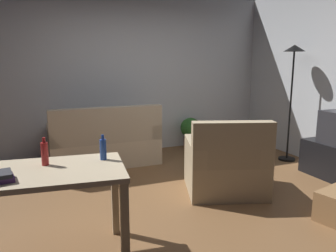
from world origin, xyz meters
TOP-DOWN VIEW (x-y plane):
  - ground_plane at (0.00, 0.00)m, footprint 5.20×4.40m
  - wall_rear at (0.00, 2.20)m, footprint 5.20×0.10m
  - couch at (-0.51, 1.59)m, footprint 1.62×0.84m
  - torchiere_lamp at (2.25, 0.69)m, footprint 0.32×0.32m
  - desk at (-1.43, -0.78)m, footprint 1.27×0.83m
  - potted_plant at (1.11, 1.90)m, footprint 0.36×0.36m
  - armchair at (0.61, -0.08)m, footprint 1.13×1.09m
  - bottle_red at (-1.41, -0.66)m, footprint 0.06×0.06m
  - bottle_blue at (-0.96, -0.68)m, footprint 0.05×0.05m
  - book_stack at (-1.71, -0.92)m, footprint 0.20×0.19m

SIDE VIEW (x-z plane):
  - ground_plane at x=0.00m, z-range -0.02..0.00m
  - couch at x=-0.51m, z-range -0.15..0.77m
  - armchair at x=0.61m, z-range -0.14..0.78m
  - potted_plant at x=1.11m, z-range 0.05..0.62m
  - desk at x=-1.43m, z-range 0.27..1.03m
  - book_stack at x=-1.71m, z-range 0.76..0.82m
  - bottle_blue at x=-0.96m, z-range 0.74..0.95m
  - bottle_red at x=-1.41m, z-range 0.74..0.97m
  - wall_rear at x=0.00m, z-range 0.00..2.70m
  - torchiere_lamp at x=2.25m, z-range 0.51..2.32m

